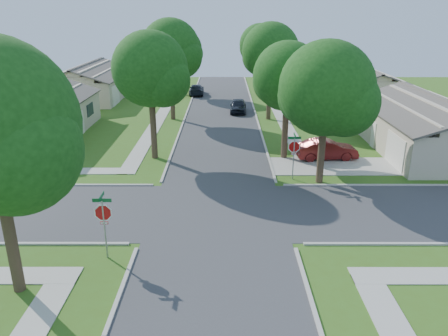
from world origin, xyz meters
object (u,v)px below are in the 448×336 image
at_px(stop_sign_sw, 103,215).
at_px(house_ne_far, 360,90).
at_px(tree_e_near, 288,80).
at_px(tree_w_near, 151,73).
at_px(stop_sign_ne, 294,149).
at_px(tree_w_mid, 171,51).
at_px(tree_e_far, 260,46).
at_px(tree_e_mid, 271,54).
at_px(house_ne_near, 430,130).
at_px(car_driveway, 326,149).
at_px(car_curb_west, 196,90).
at_px(house_nw_near, 32,118).
at_px(car_curb_east, 238,106).
at_px(tree_w_far, 184,50).
at_px(house_nw_far, 90,86).
at_px(tree_ne_corner, 327,93).

bearing_deg(stop_sign_sw, house_ne_far, 58.45).
height_order(tree_e_near, tree_w_near, tree_w_near).
height_order(stop_sign_ne, tree_w_mid, tree_w_mid).
height_order(tree_e_near, tree_e_far, tree_e_far).
xyz_separation_m(stop_sign_sw, tree_e_far, (9.45, 38.71, 3.95)).
relative_size(tree_e_mid, house_ne_near, 0.68).
height_order(car_driveway, car_curb_west, car_driveway).
bearing_deg(house_nw_near, stop_sign_ne, -26.46).
bearing_deg(car_driveway, tree_e_near, 80.07).
height_order(stop_sign_sw, house_nw_near, house_nw_near).
bearing_deg(tree_w_mid, tree_e_mid, -0.00).
bearing_deg(tree_w_near, car_curb_east, 66.85).
relative_size(tree_w_far, house_ne_far, 0.59).
height_order(house_ne_near, car_curb_east, house_ne_near).
relative_size(tree_w_mid, car_driveway, 2.18).
bearing_deg(house_ne_far, tree_w_near, -135.91).
relative_size(tree_w_near, house_nw_near, 0.66).
height_order(stop_sign_sw, car_curb_east, stop_sign_sw).
height_order(tree_e_far, car_curb_east, tree_e_far).
bearing_deg(tree_e_near, tree_w_mid, 128.05).
relative_size(tree_w_near, house_nw_far, 0.66).
relative_size(stop_sign_ne, car_curb_east, 0.74).
relative_size(house_nw_near, car_curb_east, 3.37).
height_order(stop_sign_ne, tree_e_mid, tree_e_mid).
xyz_separation_m(house_ne_far, car_curb_east, (-14.18, -4.89, -0.83)).
bearing_deg(car_curb_west, tree_w_mid, 81.85).
height_order(tree_w_near, house_nw_near, tree_w_near).
xyz_separation_m(tree_e_far, tree_w_mid, (-9.39, -13.00, 0.51)).
height_order(tree_w_far, house_nw_far, tree_w_far).
distance_m(tree_e_near, tree_w_mid, 15.26).
relative_size(stop_sign_ne, house_nw_far, 0.22).
distance_m(stop_sign_sw, tree_e_far, 40.04).
distance_m(stop_sign_ne, car_curb_west, 30.68).
distance_m(house_ne_near, house_ne_far, 18.00).
bearing_deg(tree_w_far, tree_w_mid, -89.95).
distance_m(tree_e_far, car_curb_east, 11.60).
distance_m(stop_sign_sw, tree_w_far, 38.86).
xyz_separation_m(tree_w_far, tree_ne_corner, (11.01, -29.80, 0.09)).
bearing_deg(tree_w_far, car_curb_east, -56.86).
relative_size(tree_w_mid, house_ne_far, 0.70).
xyz_separation_m(tree_e_near, tree_w_mid, (-9.39, 12.00, 0.85)).
xyz_separation_m(car_driveway, car_curb_west, (-10.89, 25.61, -0.07)).
height_order(tree_e_far, car_driveway, tree_e_far).
bearing_deg(house_nw_far, tree_w_near, -63.73).
bearing_deg(house_nw_near, tree_w_near, -27.83).
distance_m(tree_e_mid, tree_e_far, 13.00).
height_order(stop_sign_sw, house_ne_far, house_ne_far).
bearing_deg(car_curb_west, house_nw_far, 8.30).
relative_size(tree_w_far, car_curb_east, 1.99).
relative_size(stop_sign_sw, tree_e_far, 0.34).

